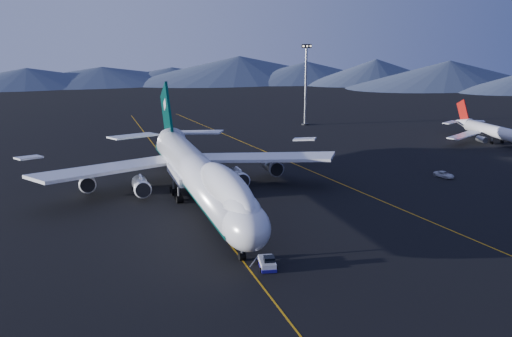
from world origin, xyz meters
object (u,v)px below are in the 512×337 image
object	(u,v)px
pushback_tug	(267,264)
second_jet	(499,133)
floodlight_mast	(306,85)
boeing_747	(199,174)
service_van	(444,174)

from	to	relation	value
pushback_tug	second_jet	world-z (taller)	second_jet
second_jet	floodlight_mast	bearing A→B (deg)	106.25
boeing_747	service_van	size ratio (longest dim) A/B	16.08
pushback_tug	service_van	size ratio (longest dim) A/B	0.97
second_jet	service_van	bearing A→B (deg)	-168.98
second_jet	service_van	distance (m)	43.86
pushback_tug	second_jet	bearing A→B (deg)	43.67
boeing_747	second_jet	bearing A→B (deg)	16.94
boeing_747	pushback_tug	distance (m)	30.59
pushback_tug	service_van	world-z (taller)	pushback_tug
pushback_tug	second_jet	distance (m)	104.54
second_jet	service_van	size ratio (longest dim) A/B	8.10
service_van	pushback_tug	bearing A→B (deg)	-162.37
pushback_tug	boeing_747	bearing A→B (deg)	105.04
second_jet	floodlight_mast	world-z (taller)	floodlight_mast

